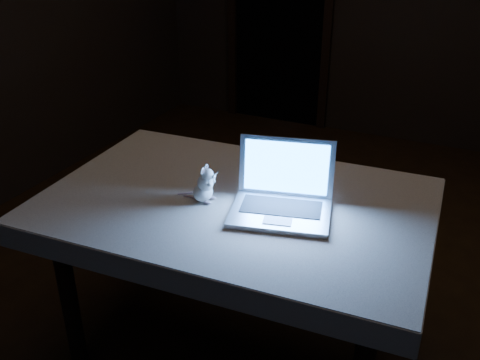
% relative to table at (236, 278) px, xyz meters
% --- Properties ---
extents(floor, '(5.00, 5.00, 0.00)m').
position_rel_table_xyz_m(floor, '(0.07, 0.59, -0.41)').
color(floor, black).
rests_on(floor, ground).
extents(doorway, '(1.06, 0.36, 2.13)m').
position_rel_table_xyz_m(doorway, '(-1.03, 3.09, 0.65)').
color(doorway, black).
rests_on(doorway, back_wall).
extents(table, '(1.58, 1.07, 0.82)m').
position_rel_table_xyz_m(table, '(0.00, 0.00, 0.00)').
color(table, black).
rests_on(table, floor).
extents(tablecloth, '(1.66, 1.13, 0.10)m').
position_rel_table_xyz_m(tablecloth, '(-0.09, -0.04, 0.37)').
color(tablecloth, beige).
rests_on(tablecloth, table).
extents(laptop, '(0.47, 0.44, 0.27)m').
position_rel_table_xyz_m(laptop, '(0.22, -0.05, 0.55)').
color(laptop, silver).
rests_on(laptop, tablecloth).
extents(plush_mouse, '(0.13, 0.13, 0.16)m').
position_rel_table_xyz_m(plush_mouse, '(-0.12, -0.07, 0.50)').
color(plush_mouse, white).
rests_on(plush_mouse, tablecloth).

